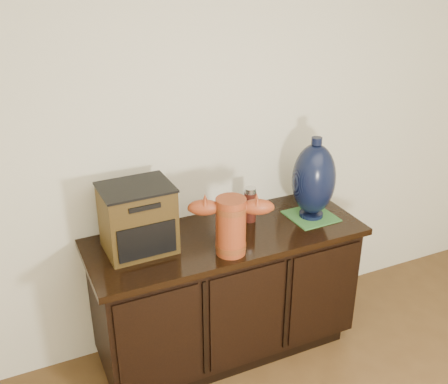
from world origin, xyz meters
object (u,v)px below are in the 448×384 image
sideboard (226,292)px  spray_can (250,205)px  terracotta_vessel (231,223)px  tv_radio (138,218)px  lamp_base (314,180)px

sideboard → spray_can: spray_can is taller
spray_can → terracotta_vessel: bearing=-132.6°
tv_radio → spray_can: size_ratio=1.76×
terracotta_vessel → sideboard: bearing=95.2°
sideboard → tv_radio: bearing=174.1°
sideboard → spray_can: 0.51m
tv_radio → lamp_base: (0.96, -0.06, 0.05)m
terracotta_vessel → lamp_base: bearing=38.7°
lamp_base → spray_can: size_ratio=2.33×
lamp_base → spray_can: bearing=162.7°
tv_radio → lamp_base: 0.96m
sideboard → terracotta_vessel: size_ratio=3.61×
sideboard → spray_can: bearing=25.1°
terracotta_vessel → tv_radio: tv_radio is taller
tv_radio → lamp_base: lamp_base is taller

